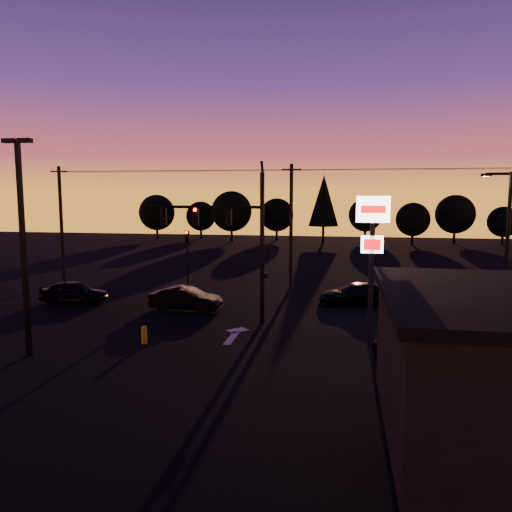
{
  "coord_description": "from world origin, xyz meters",
  "views": [
    {
      "loc": [
        5.64,
        -21.75,
        6.91
      ],
      "look_at": [
        1.0,
        5.0,
        3.5
      ],
      "focal_mm": 35.0,
      "sensor_mm": 36.0,
      "label": 1
    }
  ],
  "objects_px": {
    "traffic_signal_mast": "(232,231)",
    "bollard": "(144,335)",
    "parking_lot_light": "(22,233)",
    "suv_parked": "(423,358)",
    "car_right": "(355,294)",
    "pylon_sign": "(372,238)",
    "secondary_signal": "(187,252)",
    "car_left": "(74,292)",
    "streetlight": "(505,242)",
    "car_mid": "(186,299)"
  },
  "relations": [
    {
      "from": "bollard",
      "to": "car_right",
      "type": "relative_size",
      "value": 0.17
    },
    {
      "from": "car_left",
      "to": "pylon_sign",
      "type": "bearing_deg",
      "value": -106.76
    },
    {
      "from": "parking_lot_light",
      "to": "suv_parked",
      "type": "distance_m",
      "value": 16.95
    },
    {
      "from": "secondary_signal",
      "to": "car_left",
      "type": "relative_size",
      "value": 1.03
    },
    {
      "from": "bollard",
      "to": "suv_parked",
      "type": "height_order",
      "value": "suv_parked"
    },
    {
      "from": "pylon_sign",
      "to": "car_left",
      "type": "height_order",
      "value": "pylon_sign"
    },
    {
      "from": "bollard",
      "to": "parking_lot_light",
      "type": "bearing_deg",
      "value": -149.49
    },
    {
      "from": "bollard",
      "to": "car_right",
      "type": "xyz_separation_m",
      "value": [
        9.85,
        10.01,
        0.27
      ]
    },
    {
      "from": "traffic_signal_mast",
      "to": "streetlight",
      "type": "height_order",
      "value": "traffic_signal_mast"
    },
    {
      "from": "secondary_signal",
      "to": "bollard",
      "type": "xyz_separation_m",
      "value": [
        1.7,
        -12.01,
        -2.46
      ]
    },
    {
      "from": "bollard",
      "to": "secondary_signal",
      "type": "bearing_deg",
      "value": 98.05
    },
    {
      "from": "pylon_sign",
      "to": "car_mid",
      "type": "height_order",
      "value": "pylon_sign"
    },
    {
      "from": "pylon_sign",
      "to": "car_right",
      "type": "distance_m",
      "value": 9.05
    },
    {
      "from": "secondary_signal",
      "to": "parking_lot_light",
      "type": "distance_m",
      "value": 14.9
    },
    {
      "from": "car_right",
      "to": "pylon_sign",
      "type": "bearing_deg",
      "value": -7.95
    },
    {
      "from": "bollard",
      "to": "car_mid",
      "type": "relative_size",
      "value": 0.19
    },
    {
      "from": "secondary_signal",
      "to": "parking_lot_light",
      "type": "xyz_separation_m",
      "value": [
        -2.5,
        -14.49,
        2.41
      ]
    },
    {
      "from": "secondary_signal",
      "to": "car_right",
      "type": "xyz_separation_m",
      "value": [
        11.54,
        -2.0,
        -2.19
      ]
    },
    {
      "from": "streetlight",
      "to": "car_mid",
      "type": "xyz_separation_m",
      "value": [
        -17.36,
        0.68,
        -3.72
      ]
    },
    {
      "from": "pylon_sign",
      "to": "parking_lot_light",
      "type": "bearing_deg",
      "value": -162.77
    },
    {
      "from": "streetlight",
      "to": "pylon_sign",
      "type": "bearing_deg",
      "value": -149.92
    },
    {
      "from": "car_mid",
      "to": "pylon_sign",
      "type": "bearing_deg",
      "value": -110.84
    },
    {
      "from": "traffic_signal_mast",
      "to": "bollard",
      "type": "relative_size",
      "value": 10.6
    },
    {
      "from": "secondary_signal",
      "to": "car_right",
      "type": "relative_size",
      "value": 0.93
    },
    {
      "from": "car_right",
      "to": "car_left",
      "type": "bearing_deg",
      "value": -92.63
    },
    {
      "from": "pylon_sign",
      "to": "suv_parked",
      "type": "bearing_deg",
      "value": -65.68
    },
    {
      "from": "bollard",
      "to": "pylon_sign",
      "type": "bearing_deg",
      "value": 11.12
    },
    {
      "from": "traffic_signal_mast",
      "to": "pylon_sign",
      "type": "height_order",
      "value": "traffic_signal_mast"
    },
    {
      "from": "parking_lot_light",
      "to": "streetlight",
      "type": "distance_m",
      "value": 23.05
    },
    {
      "from": "suv_parked",
      "to": "car_left",
      "type": "bearing_deg",
      "value": 129.84
    },
    {
      "from": "streetlight",
      "to": "car_left",
      "type": "distance_m",
      "value": 25.24
    },
    {
      "from": "car_right",
      "to": "suv_parked",
      "type": "bearing_deg",
      "value": -0.54
    },
    {
      "from": "secondary_signal",
      "to": "parking_lot_light",
      "type": "relative_size",
      "value": 0.48
    },
    {
      "from": "secondary_signal",
      "to": "parking_lot_light",
      "type": "height_order",
      "value": "parking_lot_light"
    },
    {
      "from": "traffic_signal_mast",
      "to": "secondary_signal",
      "type": "distance_m",
      "value": 9.19
    },
    {
      "from": "streetlight",
      "to": "suv_parked",
      "type": "height_order",
      "value": "streetlight"
    },
    {
      "from": "car_right",
      "to": "suv_parked",
      "type": "xyz_separation_m",
      "value": [
        2.26,
        -11.97,
        -0.03
      ]
    },
    {
      "from": "parking_lot_light",
      "to": "bollard",
      "type": "bearing_deg",
      "value": 30.51
    },
    {
      "from": "pylon_sign",
      "to": "streetlight",
      "type": "relative_size",
      "value": 0.85
    },
    {
      "from": "pylon_sign",
      "to": "streetlight",
      "type": "height_order",
      "value": "streetlight"
    },
    {
      "from": "traffic_signal_mast",
      "to": "secondary_signal",
      "type": "height_order",
      "value": "traffic_signal_mast"
    },
    {
      "from": "pylon_sign",
      "to": "car_left",
      "type": "bearing_deg",
      "value": 163.51
    },
    {
      "from": "traffic_signal_mast",
      "to": "secondary_signal",
      "type": "bearing_deg",
      "value": 123.19
    },
    {
      "from": "traffic_signal_mast",
      "to": "bollard",
      "type": "bearing_deg",
      "value": -125.33
    },
    {
      "from": "suv_parked",
      "to": "car_mid",
      "type": "bearing_deg",
      "value": 119.76
    },
    {
      "from": "car_mid",
      "to": "suv_parked",
      "type": "xyz_separation_m",
      "value": [
        12.26,
        -8.67,
        -0.05
      ]
    },
    {
      "from": "secondary_signal",
      "to": "bollard",
      "type": "relative_size",
      "value": 5.37
    },
    {
      "from": "car_mid",
      "to": "suv_parked",
      "type": "bearing_deg",
      "value": -121.99
    },
    {
      "from": "pylon_sign",
      "to": "car_left",
      "type": "xyz_separation_m",
      "value": [
        -18.02,
        5.33,
        -4.19
      ]
    },
    {
      "from": "car_mid",
      "to": "car_right",
      "type": "xyz_separation_m",
      "value": [
        10.0,
        3.31,
        -0.03
      ]
    }
  ]
}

